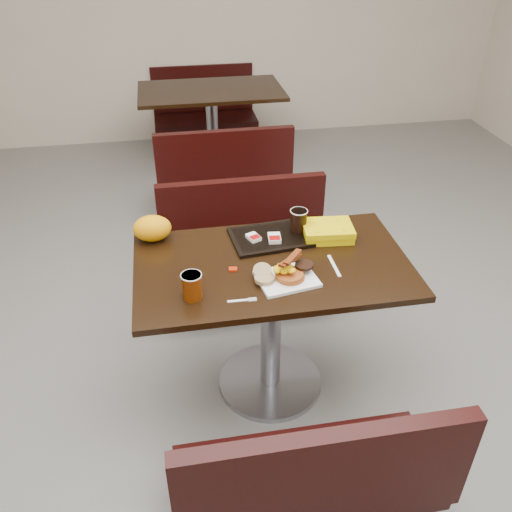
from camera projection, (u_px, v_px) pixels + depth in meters
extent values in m
cube|color=gray|center=(270.00, 383.00, 2.77)|extent=(6.00, 7.00, 0.01)
cube|color=white|center=(287.00, 279.00, 2.24)|extent=(0.27, 0.22, 0.01)
cylinder|color=#9E4D1A|center=(290.00, 275.00, 2.23)|extent=(0.16, 0.16, 0.03)
cylinder|color=black|center=(304.00, 265.00, 2.26)|extent=(0.09, 0.09, 0.01)
ellipsoid|color=#FFBD05|center=(284.00, 268.00, 2.21)|extent=(0.09, 0.08, 0.04)
cylinder|color=#A28755|center=(265.00, 279.00, 2.22)|extent=(0.11, 0.11, 0.02)
cylinder|color=#A28755|center=(262.00, 271.00, 2.24)|extent=(0.08, 0.08, 0.05)
cylinder|color=#963C05|center=(192.00, 286.00, 2.12)|extent=(0.08, 0.08, 0.11)
cube|color=white|center=(334.00, 266.00, 2.33)|extent=(0.01, 0.16, 0.00)
cube|color=#AD1F07|center=(233.00, 269.00, 2.31)|extent=(0.04, 0.03, 0.01)
cube|color=black|center=(270.00, 237.00, 2.51)|extent=(0.38, 0.29, 0.02)
cube|color=silver|center=(253.00, 237.00, 2.48)|extent=(0.07, 0.08, 0.02)
cube|color=silver|center=(274.00, 238.00, 2.47)|extent=(0.06, 0.08, 0.02)
cylinder|color=black|center=(299.00, 221.00, 2.52)|extent=(0.09, 0.09, 0.11)
cube|color=#D1B203|center=(328.00, 231.00, 2.52)|extent=(0.25, 0.19, 0.06)
ellipsoid|color=orange|center=(152.00, 228.00, 2.48)|extent=(0.20, 0.17, 0.12)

